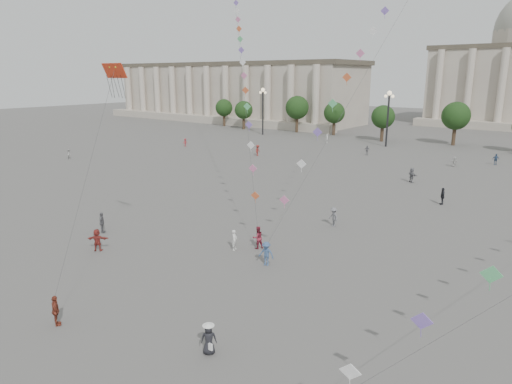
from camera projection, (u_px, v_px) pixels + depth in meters
The scene contains 24 objects.
ground at pixel (155, 317), 26.22m from camera, with size 360.00×360.00×0.00m, color #585653.
hall_west at pixel (232, 92), 140.49m from camera, with size 84.00×26.22×17.20m.
tree_row at pixel (482, 120), 84.55m from camera, with size 137.12×5.12×8.00m.
lamp_post_far_west at pixel (263, 103), 104.66m from camera, with size 2.00×0.90×10.65m.
lamp_post_mid_west at pixel (388, 108), 86.85m from camera, with size 2.00×0.90×10.65m.
person_crowd_0 at pixel (496, 159), 70.41m from camera, with size 1.02×0.42×1.74m, color #314A70.
person_crowd_1 at pixel (69, 154), 75.52m from camera, with size 0.77×0.60×1.58m, color #B4B3AF.
person_crowd_2 at pixel (185, 143), 88.41m from camera, with size 1.03×0.59×1.60m, color #9F2B31.
person_crowd_4 at pixel (454, 162), 69.15m from camera, with size 1.42×0.45×1.53m, color beige.
person_crowd_6 at pixel (333, 217), 41.78m from camera, with size 1.17×0.67×1.80m, color slate.
person_crowd_10 at pixel (327, 138), 93.97m from camera, with size 0.60×0.39×1.64m, color white.
person_crowd_12 at pixel (412, 175), 58.87m from camera, with size 1.78×0.57×1.92m, color slate.
person_crowd_13 at pixel (234, 240), 36.15m from camera, with size 0.60×0.40×1.65m, color silver.
person_crowd_16 at pixel (367, 150), 79.19m from camera, with size 0.97×0.40×1.65m, color slate.
person_crowd_17 at pixel (258, 150), 78.44m from camera, with size 1.22×0.70×1.89m, color maroon.
person_crowd_21 at pixel (442, 196), 48.82m from camera, with size 1.08×0.45×1.84m, color black.
tourist_0 at pixel (56, 311), 25.17m from camera, with size 1.04×0.43×1.77m, color brown.
tourist_2 at pixel (97, 240), 35.95m from camera, with size 1.67×0.53×1.80m, color maroon.
tourist_3 at pixel (102, 223), 40.08m from camera, with size 1.08×0.45×1.85m, color #5C5B60.
kite_flyer_0 at pixel (258, 237), 36.41m from camera, with size 0.90×0.70×1.86m, color maroon.
kite_flyer_1 at pixel (266, 254), 33.17m from camera, with size 1.17×0.67×1.81m, color #385480.
hat_person at pixel (209, 338), 22.59m from camera, with size 0.93×0.91×1.69m.
dragon_kite at pixel (115, 82), 32.08m from camera, with size 3.84×4.72×16.05m.
kite_train_west at pixel (238, 24), 58.35m from camera, with size 35.34×37.49×62.48m.
Camera 1 is at (19.05, -15.08, 13.52)m, focal length 32.00 mm.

